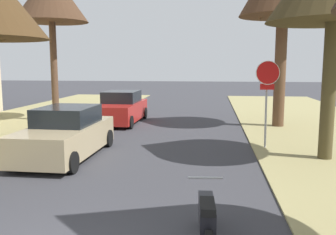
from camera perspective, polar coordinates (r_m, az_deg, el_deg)
stop_sign_far at (r=12.95m, az=15.10°, el=4.84°), size 0.81×0.27×2.97m
parked_sedan_tan at (r=11.99m, az=-15.51°, el=-2.51°), size 2.00×4.43×1.57m
parked_sedan_red at (r=18.54m, az=-7.27°, el=1.42°), size 2.00×4.43×1.57m
parked_motorcycle at (r=6.05m, az=5.98°, el=-15.29°), size 0.60×2.05×0.97m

